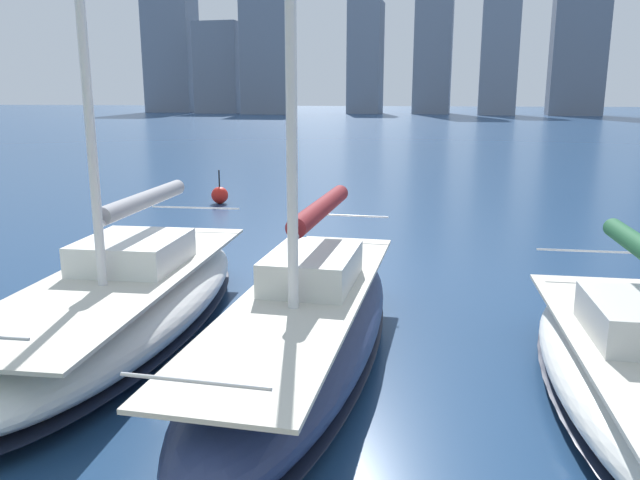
% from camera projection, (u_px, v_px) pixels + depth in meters
% --- Properties ---
extents(city_skyline, '(176.21, 23.38, 53.54)m').
position_uv_depth(city_skyline, '(482.00, 31.00, 150.94)').
color(city_skyline, gray).
rests_on(city_skyline, ground).
extents(sailboat_maroon, '(2.44, 9.39, 10.36)m').
position_uv_depth(sailboat_maroon, '(305.00, 325.00, 10.14)').
color(sailboat_maroon, navy).
rests_on(sailboat_maroon, ground).
extents(sailboat_grey, '(3.83, 9.63, 10.95)m').
position_uv_depth(sailboat_grey, '(124.00, 300.00, 11.57)').
color(sailboat_grey, white).
rests_on(sailboat_grey, ground).
extents(channel_buoy, '(0.70, 0.70, 1.40)m').
position_uv_depth(channel_buoy, '(220.00, 195.00, 25.98)').
color(channel_buoy, red).
rests_on(channel_buoy, ground).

